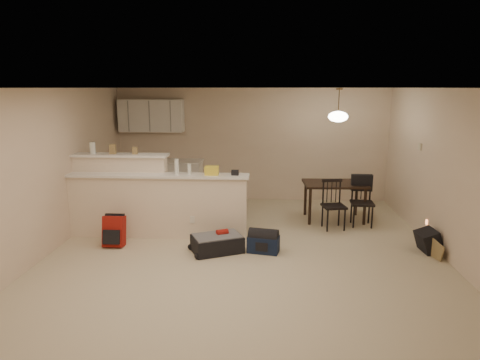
# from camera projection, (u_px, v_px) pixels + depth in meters

# --- Properties ---
(room) EXTENTS (7.00, 7.02, 2.50)m
(room) POSITION_uv_depth(u_px,v_px,m) (244.00, 177.00, 6.14)
(room) COLOR beige
(room) RESTS_ON ground
(breakfast_bar) EXTENTS (3.08, 0.58, 1.39)m
(breakfast_bar) POSITION_uv_depth(u_px,v_px,m) (145.00, 200.00, 7.33)
(breakfast_bar) COLOR beige
(breakfast_bar) RESTS_ON ground
(upper_cabinets) EXTENTS (1.40, 0.34, 0.70)m
(upper_cabinets) POSITION_uv_depth(u_px,v_px,m) (151.00, 116.00, 9.36)
(upper_cabinets) COLOR white
(upper_cabinets) RESTS_ON room
(kitchen_counter) EXTENTS (1.80, 0.60, 0.90)m
(kitchen_counter) POSITION_uv_depth(u_px,v_px,m) (162.00, 182.00, 9.53)
(kitchen_counter) COLOR white
(kitchen_counter) RESTS_ON ground
(thermostat) EXTENTS (0.02, 0.12, 0.12)m
(thermostat) POSITION_uv_depth(u_px,v_px,m) (420.00, 147.00, 7.42)
(thermostat) COLOR beige
(thermostat) RESTS_ON room
(jar) EXTENTS (0.10, 0.10, 0.20)m
(jar) POSITION_uv_depth(u_px,v_px,m) (93.00, 148.00, 7.33)
(jar) COLOR silver
(jar) RESTS_ON breakfast_bar
(cereal_box) EXTENTS (0.10, 0.07, 0.16)m
(cereal_box) POSITION_uv_depth(u_px,v_px,m) (113.00, 149.00, 7.31)
(cereal_box) COLOR #977D4D
(cereal_box) RESTS_ON breakfast_bar
(small_box) EXTENTS (0.08, 0.06, 0.12)m
(small_box) POSITION_uv_depth(u_px,v_px,m) (135.00, 151.00, 7.30)
(small_box) COLOR #977D4D
(small_box) RESTS_ON breakfast_bar
(bottle_a) EXTENTS (0.07, 0.07, 0.26)m
(bottle_a) POSITION_uv_depth(u_px,v_px,m) (177.00, 167.00, 7.09)
(bottle_a) COLOR silver
(bottle_a) RESTS_ON breakfast_bar
(bottle_b) EXTENTS (0.06, 0.06, 0.18)m
(bottle_b) POSITION_uv_depth(u_px,v_px,m) (189.00, 169.00, 7.08)
(bottle_b) COLOR silver
(bottle_b) RESTS_ON breakfast_bar
(bag_lump) EXTENTS (0.22, 0.18, 0.14)m
(bag_lump) POSITION_uv_depth(u_px,v_px,m) (212.00, 171.00, 7.07)
(bag_lump) COLOR #977D4D
(bag_lump) RESTS_ON breakfast_bar
(pouch) EXTENTS (0.12, 0.10, 0.08)m
(pouch) POSITION_uv_depth(u_px,v_px,m) (235.00, 173.00, 7.05)
(pouch) COLOR #977D4D
(pouch) RESTS_ON breakfast_bar
(dining_table) EXTENTS (1.20, 0.83, 0.73)m
(dining_table) POSITION_uv_depth(u_px,v_px,m) (335.00, 187.00, 8.15)
(dining_table) COLOR black
(dining_table) RESTS_ON ground
(pendant_lamp) EXTENTS (0.36, 0.36, 0.62)m
(pendant_lamp) POSITION_uv_depth(u_px,v_px,m) (338.00, 116.00, 7.86)
(pendant_lamp) COLOR brown
(pendant_lamp) RESTS_ON room
(dining_chair_near) EXTENTS (0.45, 0.43, 0.89)m
(dining_chair_near) POSITION_uv_depth(u_px,v_px,m) (334.00, 205.00, 7.66)
(dining_chair_near) COLOR black
(dining_chair_near) RESTS_ON ground
(dining_chair_far) EXTENTS (0.42, 0.40, 0.91)m
(dining_chair_far) POSITION_uv_depth(u_px,v_px,m) (362.00, 202.00, 7.83)
(dining_chair_far) COLOR black
(dining_chair_far) RESTS_ON ground
(suitcase) EXTENTS (0.88, 0.75, 0.25)m
(suitcase) POSITION_uv_depth(u_px,v_px,m) (217.00, 244.00, 6.65)
(suitcase) COLOR black
(suitcase) RESTS_ON ground
(red_backpack) EXTENTS (0.33, 0.21, 0.49)m
(red_backpack) POSITION_uv_depth(u_px,v_px,m) (114.00, 231.00, 6.87)
(red_backpack) COLOR maroon
(red_backpack) RESTS_ON ground
(navy_duffel) EXTENTS (0.52, 0.35, 0.26)m
(navy_duffel) POSITION_uv_depth(u_px,v_px,m) (263.00, 244.00, 6.62)
(navy_duffel) COLOR #111C36
(navy_duffel) RESTS_ON ground
(black_daypack) EXTENTS (0.30, 0.40, 0.34)m
(black_daypack) POSITION_uv_depth(u_px,v_px,m) (429.00, 241.00, 6.63)
(black_daypack) COLOR black
(black_daypack) RESTS_ON ground
(cardboard_sheet) EXTENTS (0.12, 0.35, 0.28)m
(cardboard_sheet) POSITION_uv_depth(u_px,v_px,m) (435.00, 249.00, 6.39)
(cardboard_sheet) COLOR #977D4D
(cardboard_sheet) RESTS_ON ground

